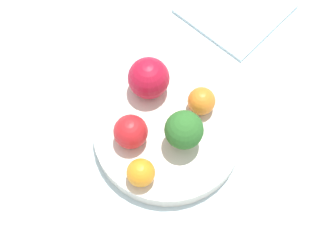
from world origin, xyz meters
TOP-DOWN VIEW (x-y plane):
  - ground_plane at (0.00, 0.00)m, footprint 6.00×6.00m
  - table_surface at (0.00, 0.00)m, footprint 1.20×1.20m
  - bowl at (0.00, 0.00)m, footprint 0.22×0.22m
  - broccoli at (0.03, 0.01)m, footprint 0.06×0.06m
  - apple_red at (-0.01, -0.05)m, footprint 0.05×0.05m
  - apple_green at (-0.07, 0.01)m, footprint 0.06×0.06m
  - orange_front at (0.05, -0.07)m, footprint 0.04×0.04m
  - orange_back at (-0.01, 0.06)m, footprint 0.04×0.04m
  - napkin at (-0.15, 0.23)m, footprint 0.20×0.20m

SIDE VIEW (x-z plane):
  - ground_plane at x=0.00m, z-range 0.00..0.00m
  - table_surface at x=0.00m, z-range 0.00..0.02m
  - napkin at x=-0.15m, z-range 0.02..0.03m
  - bowl at x=0.00m, z-range 0.02..0.05m
  - orange_front at x=0.05m, z-range 0.05..0.09m
  - orange_back at x=-0.01m, z-range 0.05..0.09m
  - apple_red at x=-0.01m, z-range 0.05..0.10m
  - apple_green at x=-0.07m, z-range 0.05..0.11m
  - broccoli at x=0.03m, z-range 0.05..0.12m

